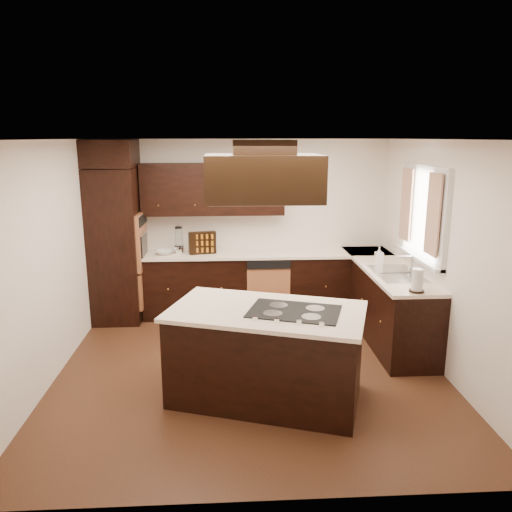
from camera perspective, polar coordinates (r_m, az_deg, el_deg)
The scene contains 30 objects.
floor at distance 5.73m, azimuth -0.67°, elevation -12.78°, with size 4.20×4.20×0.02m, color brown.
ceiling at distance 5.14m, azimuth -0.75°, elevation 13.29°, with size 4.20×4.20×0.02m, color silver.
wall_back at distance 7.36m, azimuth -1.46°, elevation 3.47°, with size 4.20×0.02×2.50m, color silver.
wall_front at distance 3.29m, azimuth 0.99°, elevation -9.31°, with size 4.20×0.02×2.50m, color silver.
wall_left at distance 5.62m, azimuth -22.75°, elevation -0.73°, with size 0.02×4.20×2.50m, color silver.
wall_right at distance 5.79m, azimuth 20.65°, elevation -0.15°, with size 0.02×4.20×2.50m, color silver.
oven_column at distance 7.17m, azimuth -15.67°, elevation 1.15°, with size 0.65×0.75×2.12m, color black.
wall_oven_face at distance 7.09m, azimuth -12.94°, elevation 1.67°, with size 0.05×0.62×0.78m, color #BB6E42.
base_cabinets_back at distance 7.25m, azimuth -1.06°, elevation -3.27°, with size 2.93×0.60×0.88m, color black.
base_cabinets_right at distance 6.70m, azimuth 14.57°, elevation -5.12°, with size 0.60×2.40×0.88m, color black.
countertop_back at distance 7.12m, azimuth -1.07°, elevation 0.25°, with size 2.93×0.63×0.04m, color #FFE9CD.
countertop_right at distance 6.57m, azimuth 14.68°, elevation -1.32°, with size 0.63×2.40×0.04m, color #FFE9CD.
upper_cabinets at distance 7.11m, azimuth -4.93°, elevation 7.63°, with size 2.00×0.34×0.72m, color black.
dishwasher_front at distance 7.00m, azimuth 1.44°, elevation -4.26°, with size 0.60×0.05×0.72m, color #BB6E42.
window_frame at distance 6.20m, azimuth 18.59°, elevation 4.64°, with size 0.06×1.32×1.12m, color silver.
window_pane at distance 6.21m, azimuth 18.83°, elevation 4.63°, with size 0.00×1.20×1.00m, color white.
curtain_left at distance 5.78m, azimuth 19.59°, elevation 4.48°, with size 0.02×0.34×0.90m, color beige.
curtain_right at distance 6.56m, azimuth 16.79°, elevation 5.66°, with size 0.02×0.34×0.90m, color beige.
sink_rim at distance 6.25m, azimuth 15.80°, elevation -1.91°, with size 0.52×0.84×0.01m, color silver.
island at distance 4.97m, azimuth 1.18°, elevation -11.34°, with size 1.78×0.97×0.88m, color black.
island_top at distance 4.80m, azimuth 1.21°, elevation -6.35°, with size 1.84×1.03×0.04m, color #FFE9CD.
cooktop at distance 4.74m, azimuth 4.40°, elevation -6.32°, with size 0.84×0.56×0.01m, color black.
range_hood at distance 4.61m, azimuth 0.83°, elevation 8.92°, with size 1.05×0.72×0.42m, color black.
hood_duct at distance 4.60m, azimuth 0.84°, elevation 12.34°, with size 0.55×0.50×0.13m, color black.
blender_base at distance 7.14m, azimuth -8.77°, elevation 0.71°, with size 0.15×0.15×0.10m, color silver.
blender_pitcher at distance 7.10m, azimuth -8.82°, elevation 2.12°, with size 0.13×0.13×0.26m, color silver.
spice_rack at distance 7.04m, azimuth -6.16°, elevation 1.50°, with size 0.38×0.09×0.32m, color black.
mixing_bowl at distance 7.11m, azimuth -10.40°, elevation 0.42°, with size 0.25×0.25×0.06m, color silver.
soap_bottle at distance 6.69m, azimuth 13.88°, elevation 0.12°, with size 0.10×0.10×0.22m, color silver.
paper_towel at distance 5.54m, azimuth 17.95°, elevation -2.69°, with size 0.12×0.12×0.26m, color silver.
Camera 1 is at (-0.23, -5.14, 2.52)m, focal length 35.00 mm.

